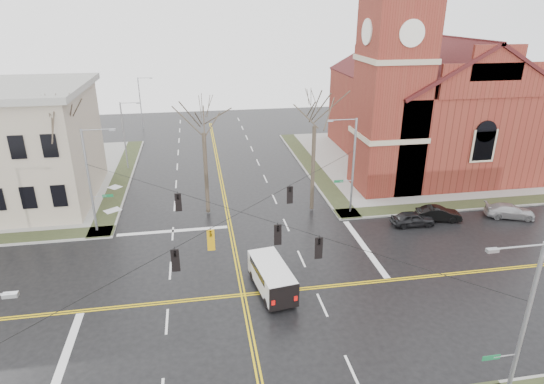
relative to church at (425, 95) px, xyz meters
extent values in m
plane|color=black|center=(-24.76, -24.78, -8.43)|extent=(120.00, 120.00, 0.00)
cube|color=gray|center=(0.24, 0.22, -8.36)|extent=(30.00, 30.00, 0.15)
cube|color=#29331B|center=(-13.56, 0.22, -8.28)|extent=(2.00, 30.00, 0.02)
cube|color=#29331B|center=(0.24, -13.58, -8.28)|extent=(30.00, 2.00, 0.02)
cube|color=#29331B|center=(-35.96, 0.22, -8.28)|extent=(2.00, 30.00, 0.02)
cube|color=gold|center=(-24.88, -24.78, -8.43)|extent=(0.12, 100.00, 0.01)
cube|color=gold|center=(-24.64, -24.78, -8.43)|extent=(0.12, 100.00, 0.01)
cube|color=gold|center=(-24.76, -24.90, -8.43)|extent=(100.00, 0.12, 0.01)
cube|color=gold|center=(-24.76, -24.66, -8.43)|extent=(100.00, 0.12, 0.01)
cube|color=silver|center=(-29.76, -14.28, -8.43)|extent=(9.50, 0.50, 0.01)
cube|color=silver|center=(-35.26, -29.78, -8.43)|extent=(0.50, 9.50, 0.01)
cube|color=silver|center=(-14.26, -19.78, -8.43)|extent=(0.50, 9.50, 0.01)
cube|color=maroon|center=(-7.76, -7.78, 1.57)|extent=(6.00, 6.00, 20.00)
cylinder|color=silver|center=(-7.76, -10.83, 7.57)|extent=(2.40, 0.15, 2.40)
cylinder|color=silver|center=(-10.81, -7.78, 7.57)|extent=(0.15, 2.40, 2.40)
cube|color=maroon|center=(1.24, 1.22, -3.43)|extent=(18.00, 24.00, 10.00)
cube|color=maroon|center=(-7.96, -4.78, -6.23)|extent=(2.00, 5.00, 4.40)
cylinder|color=gray|center=(-13.26, -13.28, -3.78)|extent=(0.20, 0.20, 9.00)
cylinder|color=gray|center=(-13.86, -13.28, -5.13)|extent=(1.20, 0.06, 0.06)
cube|color=#0F5A30|center=(-14.56, -13.28, -5.13)|extent=(0.90, 0.04, 0.25)
cylinder|color=gray|center=(-14.46, -13.28, 0.62)|extent=(2.40, 0.08, 0.08)
cube|color=gray|center=(-15.66, -13.28, 0.57)|extent=(0.50, 0.22, 0.15)
cylinder|color=gray|center=(-36.26, -13.28, -3.78)|extent=(0.20, 0.20, 9.00)
cylinder|color=gray|center=(-35.66, -13.28, -5.13)|extent=(1.20, 0.06, 0.06)
cube|color=#0F5A30|center=(-34.96, -13.28, -5.13)|extent=(0.90, 0.04, 0.25)
cylinder|color=gray|center=(-35.06, -13.28, 0.62)|extent=(2.40, 0.08, 0.08)
cube|color=gray|center=(-33.86, -13.28, 0.57)|extent=(0.50, 0.22, 0.15)
cylinder|color=gray|center=(-13.26, -36.28, -3.78)|extent=(0.20, 0.20, 9.00)
cylinder|color=gray|center=(-13.86, -36.28, -5.13)|extent=(1.20, 0.06, 0.06)
cube|color=#0F5A30|center=(-14.56, -36.28, -5.13)|extent=(0.90, 0.04, 0.25)
cylinder|color=gray|center=(-14.46, -36.28, 0.62)|extent=(2.40, 0.08, 0.08)
cube|color=gray|center=(-15.66, -36.28, 0.57)|extent=(0.50, 0.22, 0.15)
cube|color=gray|center=(-33.86, -36.28, 0.57)|extent=(0.50, 0.22, 0.15)
cylinder|color=black|center=(-24.76, -24.78, -2.23)|extent=(23.02, 23.02, 0.03)
cylinder|color=black|center=(-24.76, -24.78, -2.23)|extent=(23.02, 23.02, 0.03)
imported|color=black|center=(-28.76, -28.78, -2.98)|extent=(0.21, 0.26, 1.30)
imported|color=black|center=(-20.76, -20.78, -2.98)|extent=(0.21, 0.26, 1.30)
imported|color=#C58F0B|center=(-26.76, -26.78, -2.98)|extent=(0.21, 0.26, 1.30)
imported|color=black|center=(-28.76, -20.78, -2.98)|extent=(0.21, 0.26, 1.30)
imported|color=black|center=(-20.76, -28.78, -2.98)|extent=(0.21, 0.26, 1.30)
imported|color=black|center=(-22.76, -26.78, -2.98)|extent=(0.21, 0.26, 1.30)
cylinder|color=gray|center=(-35.56, 3.22, -4.33)|extent=(0.16, 0.16, 8.00)
cylinder|color=gray|center=(-34.56, 3.22, -0.43)|extent=(2.00, 0.07, 0.07)
cube|color=gray|center=(-33.56, 3.22, -0.48)|extent=(0.45, 0.20, 0.13)
cylinder|color=gray|center=(-35.56, 23.22, -4.33)|extent=(0.16, 0.16, 8.00)
cylinder|color=gray|center=(-34.56, 23.22, -0.43)|extent=(2.00, 0.07, 0.07)
cube|color=gray|center=(-33.56, 23.22, -0.48)|extent=(0.45, 0.20, 0.13)
cube|color=silver|center=(-22.76, -24.64, -7.28)|extent=(2.71, 5.35, 1.64)
cube|color=silver|center=(-23.08, -22.54, -7.52)|extent=(2.08, 1.15, 1.16)
cube|color=black|center=(-23.12, -22.21, -6.99)|extent=(1.78, 0.38, 0.77)
cube|color=black|center=(-22.79, -24.45, -6.74)|extent=(2.48, 3.73, 0.53)
cube|color=#B70C0A|center=(-23.13, -27.33, -7.47)|extent=(0.24, 0.10, 0.33)
cube|color=#B70C0A|center=(-21.64, -27.11, -7.47)|extent=(0.24, 0.10, 0.33)
cube|color=black|center=(-22.76, -24.64, -8.12)|extent=(2.76, 5.41, 0.10)
cylinder|color=black|center=(-23.89, -23.10, -8.09)|extent=(0.35, 0.72, 0.70)
cylinder|color=black|center=(-22.13, -22.84, -8.09)|extent=(0.35, 0.72, 0.70)
cylinder|color=black|center=(-23.40, -26.44, -8.09)|extent=(0.35, 0.72, 0.70)
cylinder|color=black|center=(-21.64, -26.18, -8.09)|extent=(0.35, 0.72, 0.70)
imported|color=black|center=(-8.65, -16.75, -7.78)|extent=(3.87, 1.68, 1.30)
imported|color=black|center=(-5.85, -16.18, -7.78)|extent=(4.18, 2.20, 1.31)
imported|color=#A9AAAC|center=(1.01, -16.69, -7.80)|extent=(4.71, 3.12, 1.27)
cylinder|color=#372F23|center=(-38.58, -10.74, -4.22)|extent=(0.36, 0.36, 8.12)
cylinder|color=#372F23|center=(-26.56, -11.05, -4.45)|extent=(0.36, 0.36, 7.66)
cylinder|color=#372F23|center=(-16.70, -11.98, -4.23)|extent=(0.36, 0.36, 8.12)
camera|label=1|loc=(-27.22, -50.69, 9.72)|focal=30.00mm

